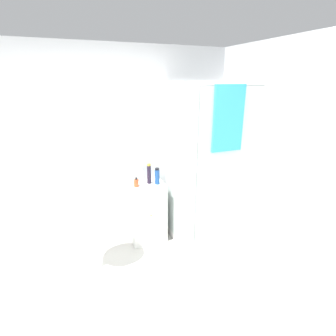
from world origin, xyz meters
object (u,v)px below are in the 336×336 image
(shampoo_bottle_blue, at_px, (157,176))
(soap_dispenser, at_px, (136,183))
(shampoo_bottle_tall_black, at_px, (149,174))
(lotion_bottle_white, at_px, (143,177))
(sink, at_px, (92,220))

(shampoo_bottle_blue, bearing_deg, soap_dispenser, 176.38)
(soap_dispenser, height_order, shampoo_bottle_blue, shampoo_bottle_blue)
(shampoo_bottle_tall_black, height_order, lotion_bottle_white, shampoo_bottle_tall_black)
(sink, xyz_separation_m, lotion_bottle_white, (0.71, 0.32, 0.29))
(soap_dispenser, distance_m, shampoo_bottle_blue, 0.28)
(sink, xyz_separation_m, shampoo_bottle_blue, (0.87, 0.22, 0.32))
(shampoo_bottle_tall_black, xyz_separation_m, lotion_bottle_white, (-0.07, 0.04, -0.05))
(shampoo_bottle_blue, bearing_deg, shampoo_bottle_tall_black, 144.79)
(sink, bearing_deg, soap_dispenser, 22.14)
(sink, relative_size, soap_dispenser, 7.69)
(lotion_bottle_white, bearing_deg, shampoo_bottle_tall_black, -27.75)
(lotion_bottle_white, bearing_deg, soap_dispenser, -144.10)
(sink, distance_m, shampoo_bottle_tall_black, 0.90)
(soap_dispenser, bearing_deg, shampoo_bottle_blue, -3.62)
(shampoo_bottle_tall_black, bearing_deg, lotion_bottle_white, 152.25)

